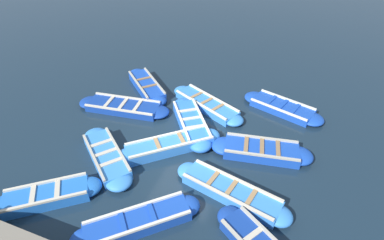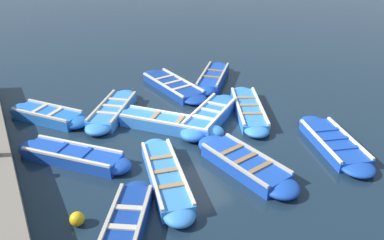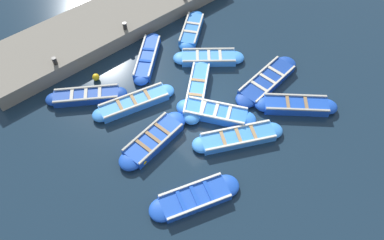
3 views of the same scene
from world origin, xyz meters
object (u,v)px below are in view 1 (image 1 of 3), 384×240
Objects in this scene: boat_outer_left at (123,107)px; boat_drifting at (106,156)px; buoy_orange_near at (289,148)px; boat_broadside at (147,86)px; boat_outer_right at (170,145)px; boat_near_quay at (47,196)px; boat_tucked at (231,192)px; boat_stern_in at (261,151)px; boat_alongside at (282,108)px; boat_far_corner at (206,104)px; boat_centre at (191,123)px; boat_mid_row at (138,222)px.

boat_drifting reaches higher than boat_outer_left.
boat_broadside is at bearing 73.10° from buoy_orange_near.
boat_outer_left is 1.22× the size of boat_outer_right.
boat_outer_right reaches higher than boat_near_quay.
boat_stern_in reaches higher than boat_tucked.
boat_alongside is 6.64m from boat_outer_left.
boat_outer_right is 0.87× the size of boat_tucked.
boat_tucked reaches higher than boat_alongside.
boat_drifting is 0.84× the size of boat_far_corner.
boat_near_quay reaches higher than boat_far_corner.
boat_centre is 3.56m from boat_tucked.
boat_alongside is 7.27m from boat_drifting.
boat_outer_right is at bearing 109.34° from buoy_orange_near.
boat_mid_row reaches higher than boat_far_corner.
boat_stern_in is at bearing -113.79° from boat_broadside.
boat_centre reaches higher than boat_drifting.
boat_mid_row is at bearing -86.65° from boat_near_quay.
boat_far_corner is at bearing -27.33° from boat_drifting.
buoy_orange_near is at bearing -28.58° from boat_tucked.
boat_near_quay is 7.94m from buoy_orange_near.
boat_far_corner is at bearing 66.06° from buoy_orange_near.
boat_drifting is (1.89, 2.24, -0.01)m from boat_mid_row.
boat_broadside reaches higher than buoy_orange_near.
boat_centre reaches higher than boat_far_corner.
boat_alongside is at bearing -45.71° from boat_drifting.
boat_stern_in is (-2.53, -5.74, -0.01)m from boat_broadside.
boat_outer_left is at bearing 62.24° from boat_tucked.
boat_broadside is 0.99× the size of boat_drifting.
buoy_orange_near is at bearing -91.68° from boat_outer_left.
boat_drifting is 0.95× the size of boat_outer_right.
boat_tucked is at bearing -152.94° from boat_far_corner.
boat_centre is (4.61, 0.21, 0.02)m from boat_mid_row.
boat_near_quay is at bearing 126.04° from buoy_orange_near.
boat_stern_in is (-0.62, -2.82, -0.02)m from boat_centre.
boat_broadside is at bearing 25.63° from boat_mid_row.
boat_outer_right is 2.81m from boat_tucked.
boat_mid_row is 5.73m from boat_outer_left.
boat_alongside and boat_outer_left have the same top height.
boat_mid_row is 9.83× the size of buoy_orange_near.
boat_far_corner is at bearing 0.66° from boat_mid_row.
boat_stern_in reaches higher than boat_outer_left.
boat_broadside is 6.27m from boat_stern_in.
boat_near_quay is 6.88m from boat_far_corner.
boat_broadside reaches higher than boat_mid_row.
boat_mid_row is 0.87× the size of boat_alongside.
boat_mid_row reaches higher than buoy_orange_near.
boat_drifting is 3.40m from boat_centre.
boat_outer_left is at bearing 175.38° from boat_broadside.
buoy_orange_near is (-0.20, -6.78, 0.01)m from boat_outer_left.
boat_far_corner is 1.05× the size of boat_stern_in.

